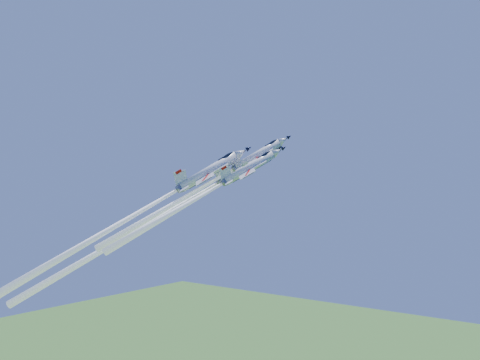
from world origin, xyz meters
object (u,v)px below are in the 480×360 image
Objects in this scene: jet_lead at (199,189)px; jet_slot at (124,221)px; jet_left at (152,222)px; jet_right at (200,197)px.

jet_slot is (-12.51, -9.38, -6.61)m from jet_lead.
jet_left is 1.09× the size of jet_slot.
jet_lead is at bearing -179.38° from jet_right.
jet_slot is at bearing -49.67° from jet_left.
jet_left is 7.07m from jet_slot.
jet_left is at bearing -141.23° from jet_right.
jet_lead reaches higher than jet_right.
jet_slot is at bearing -96.16° from jet_lead.
jet_right is 18.38m from jet_slot.
jet_lead reaches higher than jet_left.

